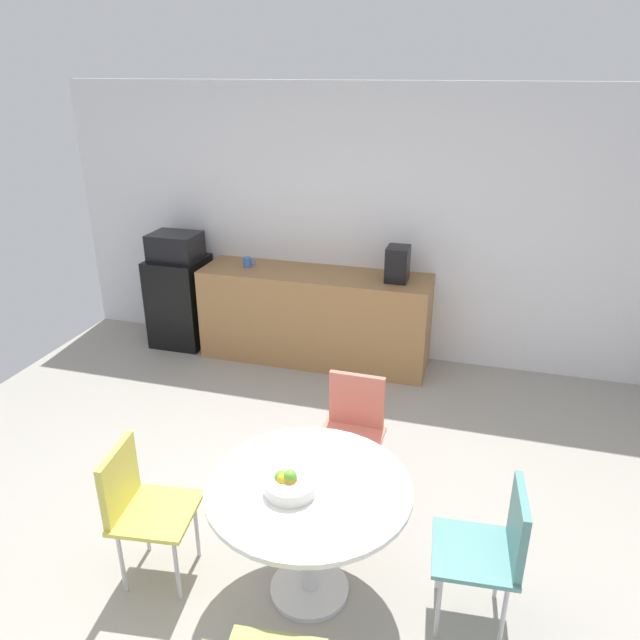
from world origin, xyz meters
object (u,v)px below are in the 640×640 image
Objects in this scene: fruit_bowl at (289,484)px; coffee_maker at (398,264)px; microwave at (175,246)px; chair_coral at (353,422)px; mini_fridge at (181,301)px; mug_green at (398,273)px; mug_white at (248,262)px; chair_yellow at (138,498)px; chair_teal at (496,542)px; round_table at (309,507)px.

coffee_maker reaches higher than fruit_bowl.
microwave reaches higher than chair_coral.
fruit_bowl is (2.18, -2.86, 0.31)m from mini_fridge.
microwave is 3.61m from fruit_bowl.
mini_fridge is 2.30m from mug_green.
mug_white is (0.78, 0.01, -0.10)m from microwave.
microwave is 3.72× the size of mug_white.
chair_yellow is at bearing -65.78° from mini_fridge.
chair_teal is at bearing -70.95° from mug_green.
round_table is 1.29× the size of chair_yellow.
fruit_bowl is at bearing -171.45° from chair_teal.
microwave is at bearing 139.82° from chair_teal.
microwave is at bearing 128.97° from round_table.
chair_coral is at bearing 84.82° from fruit_bowl.
microwave is at bearing 114.22° from chair_yellow.
fruit_bowl is (2.18, -2.86, -0.28)m from microwave.
coffee_maker is (2.25, 0.00, 0.60)m from mini_fridge.
mug_white is (-2.43, 2.72, 0.43)m from chair_teal.
fruit_bowl is at bearing -95.18° from chair_coral.
mini_fridge is 2.92m from chair_coral.
coffee_maker is (-0.03, 1.84, 0.54)m from chair_coral.
mug_green reaches higher than mini_fridge.
mug_green is at bearing 88.74° from fruit_bowl.
chair_yellow reaches higher than round_table.
microwave reaches higher than mug_white.
microwave is 1.50× the size of coffee_maker.
coffee_maker is (0.00, -0.08, 0.11)m from mug_green.
mug_green is at bearing 72.73° from chair_yellow.
coffee_maker reaches higher than mini_fridge.
round_table is at bearing -89.73° from coffee_maker.
coffee_maker is at bearing 0.00° from mini_fridge.
mini_fridge is 3.59m from round_table.
coffee_maker reaches higher than chair_coral.
chair_teal is 6.43× the size of mug_white.
chair_coral is at bearing -50.90° from mug_white.
mug_green is at bearing 109.05° from chair_teal.
chair_coral is 1.91m from coffee_maker.
mug_white is at bearing 100.40° from chair_yellow.
coffee_maker is (0.07, 2.86, 0.29)m from fruit_bowl.
mini_fridge reaches higher than fruit_bowl.
mini_fridge reaches higher than round_table.
chair_teal and chair_yellow have the same top height.
chair_coral is at bearing -38.95° from microwave.
fruit_bowl is (-1.03, -0.15, 0.25)m from chair_teal.
mug_white is at bearing -176.98° from mug_green.
round_table is at bearing -51.03° from mini_fridge.
mug_white is 1.47m from coffee_maker.
mug_white is 1.47m from mug_green.
chair_teal is (0.95, 0.08, -0.06)m from round_table.
mini_fridge reaches higher than chair_yellow.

